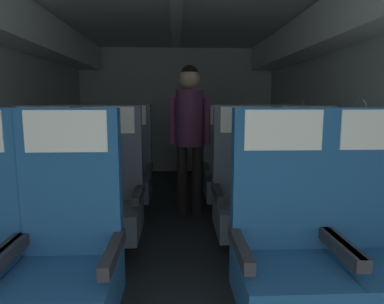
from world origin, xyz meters
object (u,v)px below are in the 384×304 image
seat_a_left_aisle (66,255)px  seat_b_left_aisle (108,197)px  seat_c_right_aisle (272,170)px  seat_b_left_window (44,198)px  flight_attendant (189,125)px  seat_a_right_aisle (379,247)px  seat_c_left_window (77,172)px  seat_c_left_aisle (127,171)px  seat_b_right_aisle (306,195)px  seat_a_right_window (284,249)px  seat_c_right_window (227,170)px  seat_b_right_window (245,195)px

seat_a_left_aisle → seat_b_left_aisle: 0.96m
seat_a_left_aisle → seat_c_right_aisle: 2.45m
seat_b_left_window → seat_c_right_aisle: 2.21m
seat_a_left_aisle → flight_attendant: (0.66, 1.96, 0.48)m
seat_a_right_aisle → flight_attendant: bearing=114.2°
seat_c_left_window → seat_c_left_aisle: 0.50m
seat_a_left_aisle → seat_b_left_window: bearing=116.0°
seat_a_right_aisle → seat_b_left_aisle: size_ratio=1.00×
seat_a_left_aisle → seat_b_right_aisle: (1.53, 0.96, 0.00)m
seat_a_left_aisle → seat_c_right_aisle: (1.53, 1.91, 0.00)m
seat_b_left_aisle → seat_c_left_aisle: size_ratio=1.00×
seat_a_right_window → seat_b_right_aisle: 1.06m
seat_a_right_aisle → seat_c_right_aisle: bearing=90.1°
seat_b_left_aisle → seat_c_left_window: 1.07m
seat_b_right_aisle → seat_c_right_window: same height
seat_c_right_window → flight_attendant: (-0.39, 0.05, 0.48)m
seat_b_left_window → seat_b_right_window: (1.53, 0.00, 0.00)m
seat_b_right_aisle → seat_b_left_window: bearing=179.6°
seat_a_left_aisle → seat_b_right_aisle: size_ratio=1.00×
seat_a_left_aisle → seat_c_left_aisle: 1.92m
seat_b_left_aisle → seat_c_right_aisle: size_ratio=1.00×
flight_attendant → seat_c_left_window: bearing=24.1°
seat_b_right_window → seat_a_right_aisle: bearing=-63.7°
seat_a_right_window → seat_c_right_aisle: (0.48, 1.89, 0.00)m
seat_a_right_aisle → seat_b_right_aisle: same height
seat_a_right_aisle → flight_attendant: 2.18m
seat_a_right_aisle → seat_b_right_aisle: 0.94m
seat_a_left_aisle → seat_b_right_aisle: 1.81m
seat_b_left_aisle → seat_b_right_window: same height
seat_b_right_window → flight_attendant: 1.16m
seat_a_left_aisle → seat_b_right_window: bearing=42.8°
seat_b_left_aisle → seat_b_right_aisle: bearing=0.1°
seat_a_right_aisle → seat_c_left_window: 2.76m
seat_a_right_aisle → flight_attendant: (-0.87, 1.94, 0.48)m
seat_a_left_aisle → seat_c_left_aisle: bearing=89.7°
seat_a_left_aisle → seat_c_left_window: 1.96m
seat_b_right_window → seat_a_right_window: bearing=-90.4°
flight_attendant → seat_a_right_window: bearing=122.5°
seat_c_left_window → seat_c_left_aisle: same height
seat_b_left_aisle → seat_b_right_window: (1.05, 0.02, 0.00)m
seat_b_left_window → flight_attendant: size_ratio=0.75×
seat_b_right_aisle → seat_a_right_window: bearing=-116.9°
seat_a_left_aisle → seat_b_right_window: size_ratio=1.00×
seat_a_left_aisle → seat_c_right_aisle: same height
seat_a_left_aisle → seat_a_right_window: (1.05, 0.02, 0.00)m
seat_a_right_aisle → flight_attendant: size_ratio=0.75×
seat_b_right_window → seat_c_left_aisle: (-1.05, 0.94, 0.00)m
seat_b_right_aisle → flight_attendant: (-0.87, 1.00, 0.48)m
seat_b_left_window → seat_b_right_aisle: 2.00m
seat_c_left_window → seat_b_left_aisle: bearing=-61.9°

